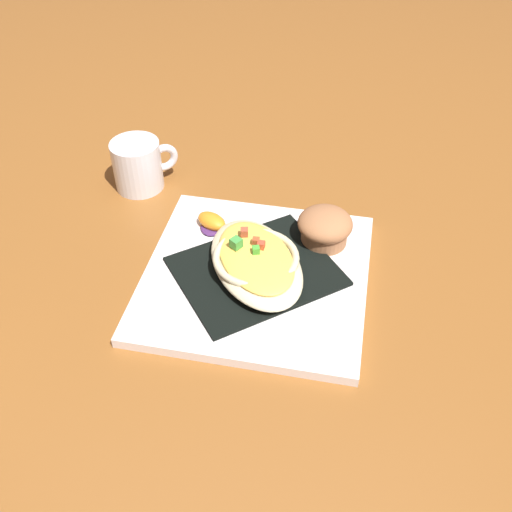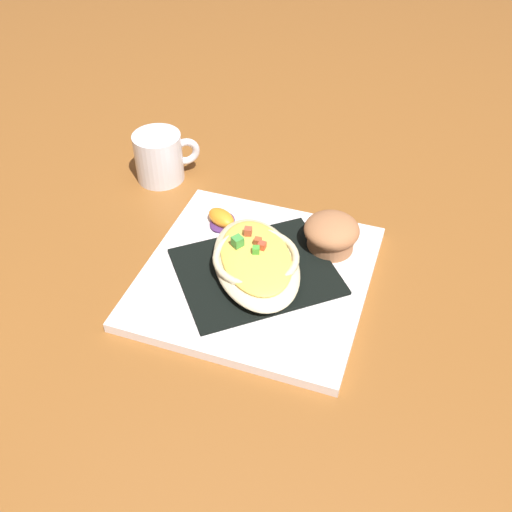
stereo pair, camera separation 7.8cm
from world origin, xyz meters
name	(u,v)px [view 2 (the right image)]	position (x,y,z in m)	size (l,w,h in m)	color
ground_plane	(256,280)	(0.00, 0.00, 0.00)	(2.60, 2.60, 0.00)	brown
square_plate	(256,276)	(0.00, 0.00, 0.01)	(0.30, 0.30, 0.01)	white
folded_napkin	(256,271)	(0.00, 0.00, 0.02)	(0.16, 0.20, 0.00)	black
gratin_dish	(256,260)	(0.00, 0.00, 0.04)	(0.21, 0.17, 0.04)	beige
muffin	(331,233)	(-0.06, 0.10, 0.04)	(0.08, 0.08, 0.05)	#A16943
orange_garnish	(222,219)	(-0.10, -0.06, 0.02)	(0.05, 0.05, 0.02)	#4C2860
coffee_mug	(160,159)	(-0.22, -0.18, 0.04)	(0.08, 0.10, 0.08)	white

